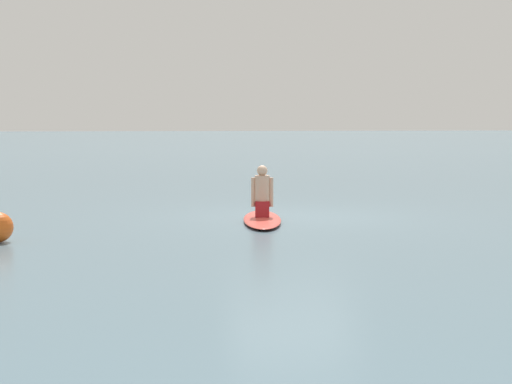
# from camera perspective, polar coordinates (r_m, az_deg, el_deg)

# --- Properties ---
(ground_plane) EXTENTS (400.00, 400.00, 0.00)m
(ground_plane) POSITION_cam_1_polar(r_m,az_deg,el_deg) (16.36, 2.55, -1.73)
(ground_plane) COLOR slate
(surfboard) EXTENTS (3.12, 1.33, 0.10)m
(surfboard) POSITION_cam_1_polar(r_m,az_deg,el_deg) (15.58, 0.42, -1.87)
(surfboard) COLOR #D84C3F
(surfboard) RESTS_ON ground
(person_paddler) EXTENTS (0.36, 0.42, 0.96)m
(person_paddler) POSITION_cam_1_polar(r_m,az_deg,el_deg) (15.54, 0.42, -0.10)
(person_paddler) COLOR #A51E23
(person_paddler) RESTS_ON surfboard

